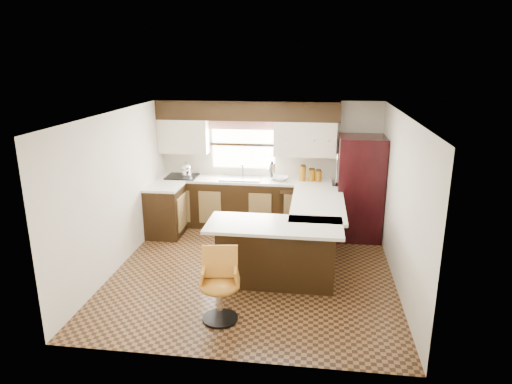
# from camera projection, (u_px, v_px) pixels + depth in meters

# --- Properties ---
(floor) EXTENTS (4.40, 4.40, 0.00)m
(floor) POSITION_uv_depth(u_px,v_px,m) (254.00, 270.00, 7.05)
(floor) COLOR #49301A
(floor) RESTS_ON ground
(ceiling) EXTENTS (4.40, 4.40, 0.00)m
(ceiling) POSITION_uv_depth(u_px,v_px,m) (253.00, 114.00, 6.36)
(ceiling) COLOR silver
(ceiling) RESTS_ON wall_back
(wall_back) EXTENTS (4.40, 0.00, 4.40)m
(wall_back) POSITION_uv_depth(u_px,v_px,m) (269.00, 163.00, 8.79)
(wall_back) COLOR beige
(wall_back) RESTS_ON floor
(wall_front) EXTENTS (4.40, 0.00, 4.40)m
(wall_front) POSITION_uv_depth(u_px,v_px,m) (223.00, 259.00, 4.61)
(wall_front) COLOR beige
(wall_front) RESTS_ON floor
(wall_left) EXTENTS (0.00, 4.40, 4.40)m
(wall_left) POSITION_uv_depth(u_px,v_px,m) (118.00, 191.00, 6.97)
(wall_left) COLOR beige
(wall_left) RESTS_ON floor
(wall_right) EXTENTS (0.00, 4.40, 4.40)m
(wall_right) POSITION_uv_depth(u_px,v_px,m) (400.00, 202.00, 6.44)
(wall_right) COLOR beige
(wall_right) RESTS_ON floor
(base_cab_back) EXTENTS (3.30, 0.60, 0.90)m
(base_cab_back) POSITION_uv_depth(u_px,v_px,m) (244.00, 204.00, 8.78)
(base_cab_back) COLOR black
(base_cab_back) RESTS_ON floor
(base_cab_left) EXTENTS (0.60, 0.70, 0.90)m
(base_cab_left) POSITION_uv_depth(u_px,v_px,m) (166.00, 212.00, 8.33)
(base_cab_left) COLOR black
(base_cab_left) RESTS_ON floor
(counter_back) EXTENTS (3.30, 0.60, 0.04)m
(counter_back) POSITION_uv_depth(u_px,v_px,m) (244.00, 180.00, 8.65)
(counter_back) COLOR silver
(counter_back) RESTS_ON base_cab_back
(counter_left) EXTENTS (0.60, 0.70, 0.04)m
(counter_left) POSITION_uv_depth(u_px,v_px,m) (164.00, 187.00, 8.20)
(counter_left) COLOR silver
(counter_left) RESTS_ON base_cab_left
(soffit) EXTENTS (3.40, 0.35, 0.36)m
(soffit) POSITION_uv_depth(u_px,v_px,m) (247.00, 110.00, 8.39)
(soffit) COLOR black
(soffit) RESTS_ON wall_back
(upper_cab_left) EXTENTS (0.94, 0.35, 0.64)m
(upper_cab_left) POSITION_uv_depth(u_px,v_px,m) (184.00, 136.00, 8.69)
(upper_cab_left) COLOR beige
(upper_cab_left) RESTS_ON wall_back
(upper_cab_right) EXTENTS (1.14, 0.35, 0.64)m
(upper_cab_right) POSITION_uv_depth(u_px,v_px,m) (305.00, 139.00, 8.39)
(upper_cab_right) COLOR beige
(upper_cab_right) RESTS_ON wall_back
(window_pane) EXTENTS (1.20, 0.02, 0.90)m
(window_pane) POSITION_uv_depth(u_px,v_px,m) (243.00, 145.00, 8.74)
(window_pane) COLOR white
(window_pane) RESTS_ON wall_back
(valance) EXTENTS (1.30, 0.06, 0.18)m
(valance) POSITION_uv_depth(u_px,v_px,m) (243.00, 125.00, 8.59)
(valance) COLOR #D19B93
(valance) RESTS_ON wall_back
(sink) EXTENTS (0.75, 0.45, 0.03)m
(sink) POSITION_uv_depth(u_px,v_px,m) (241.00, 178.00, 8.62)
(sink) COLOR #B2B2B7
(sink) RESTS_ON counter_back
(dishwasher) EXTENTS (0.58, 0.03, 0.78)m
(dishwasher) POSITION_uv_depth(u_px,v_px,m) (295.00, 212.00, 8.39)
(dishwasher) COLOR black
(dishwasher) RESTS_ON floor
(cooktop) EXTENTS (0.58, 0.50, 0.02)m
(cooktop) POSITION_uv_depth(u_px,v_px,m) (182.00, 176.00, 8.77)
(cooktop) COLOR black
(cooktop) RESTS_ON counter_back
(peninsula_long) EXTENTS (0.60, 1.95, 0.90)m
(peninsula_long) POSITION_uv_depth(u_px,v_px,m) (314.00, 231.00, 7.40)
(peninsula_long) COLOR black
(peninsula_long) RESTS_ON floor
(peninsula_return) EXTENTS (1.65, 0.60, 0.90)m
(peninsula_return) POSITION_uv_depth(u_px,v_px,m) (276.00, 254.00, 6.54)
(peninsula_return) COLOR black
(peninsula_return) RESTS_ON floor
(counter_pen_long) EXTENTS (0.84, 1.95, 0.04)m
(counter_pen_long) POSITION_uv_depth(u_px,v_px,m) (318.00, 204.00, 7.26)
(counter_pen_long) COLOR silver
(counter_pen_long) RESTS_ON peninsula_long
(counter_pen_return) EXTENTS (1.89, 0.84, 0.04)m
(counter_pen_return) POSITION_uv_depth(u_px,v_px,m) (274.00, 225.00, 6.32)
(counter_pen_return) COLOR silver
(counter_pen_return) RESTS_ON peninsula_return
(refrigerator) EXTENTS (0.79, 0.76, 1.85)m
(refrigerator) POSITION_uv_depth(u_px,v_px,m) (360.00, 188.00, 8.11)
(refrigerator) COLOR black
(refrigerator) RESTS_ON floor
(bar_chair) EXTENTS (0.56, 0.56, 0.92)m
(bar_chair) POSITION_uv_depth(u_px,v_px,m) (219.00, 287.00, 5.59)
(bar_chair) COLOR #C27C25
(bar_chair) RESTS_ON floor
(kettle) EXTENTS (0.20, 0.20, 0.27)m
(kettle) POSITION_uv_depth(u_px,v_px,m) (186.00, 169.00, 8.72)
(kettle) COLOR silver
(kettle) RESTS_ON cooktop
(percolator) EXTENTS (0.13, 0.13, 0.32)m
(percolator) POSITION_uv_depth(u_px,v_px,m) (272.00, 172.00, 8.53)
(percolator) COLOR silver
(percolator) RESTS_ON counter_back
(mixing_bowl) EXTENTS (0.31, 0.31, 0.07)m
(mixing_bowl) POSITION_uv_depth(u_px,v_px,m) (281.00, 178.00, 8.54)
(mixing_bowl) COLOR white
(mixing_bowl) RESTS_ON counter_back
(canister_large) EXTENTS (0.12, 0.12, 0.27)m
(canister_large) POSITION_uv_depth(u_px,v_px,m) (303.00, 174.00, 8.48)
(canister_large) COLOR #925B0E
(canister_large) RESTS_ON counter_back
(canister_med) EXTENTS (0.12, 0.12, 0.21)m
(canister_med) POSITION_uv_depth(u_px,v_px,m) (312.00, 175.00, 8.47)
(canister_med) COLOR #925B0E
(canister_med) RESTS_ON counter_back
(canister_small) EXTENTS (0.12, 0.12, 0.20)m
(canister_small) POSITION_uv_depth(u_px,v_px,m) (318.00, 176.00, 8.45)
(canister_small) COLOR #925B0E
(canister_small) RESTS_ON counter_back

